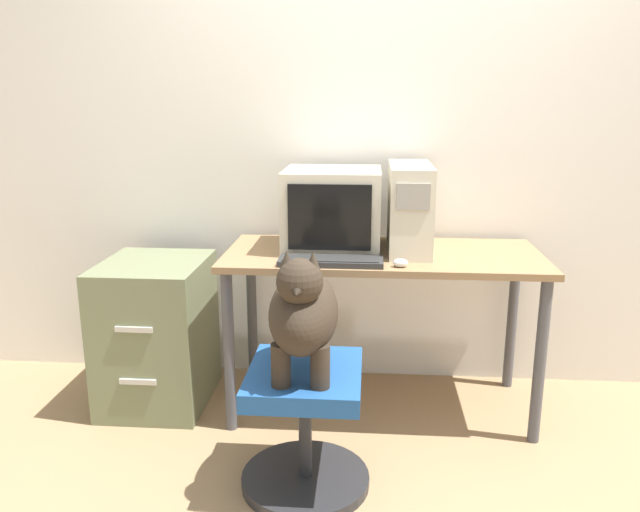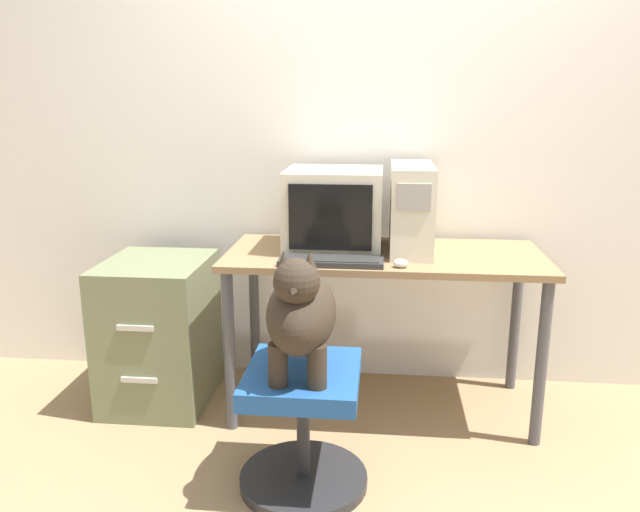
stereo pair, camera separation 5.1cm
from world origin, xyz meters
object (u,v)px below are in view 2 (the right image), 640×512
crt_monitor (334,209)px  pc_tower (411,208)px  office_chair (303,422)px  dog (301,311)px  keyboard (331,261)px  filing_cabinet (159,331)px

crt_monitor → pc_tower: bearing=-1.0°
office_chair → dog: 0.46m
crt_monitor → keyboard: size_ratio=0.99×
crt_monitor → pc_tower: size_ratio=0.89×
crt_monitor → dog: bearing=-94.2°
pc_tower → filing_cabinet: 1.34m
filing_cabinet → keyboard: bearing=-13.2°
crt_monitor → pc_tower: 0.35m
crt_monitor → filing_cabinet: bearing=-173.7°
keyboard → office_chair: size_ratio=0.89×
pc_tower → keyboard: pc_tower is taller
pc_tower → office_chair: (-0.41, -0.72, -0.70)m
filing_cabinet → crt_monitor: bearing=6.3°
pc_tower → office_chair: 1.08m
office_chair → filing_cabinet: size_ratio=0.70×
keyboard → office_chair: (-0.07, -0.43, -0.52)m
office_chair → dog: bearing=-90.0°
keyboard → dog: bearing=-98.2°
office_chair → dog: dog is taller
dog → crt_monitor: bearing=85.8°
pc_tower → office_chair: pc_tower is taller
office_chair → filing_cabinet: filing_cabinet is taller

